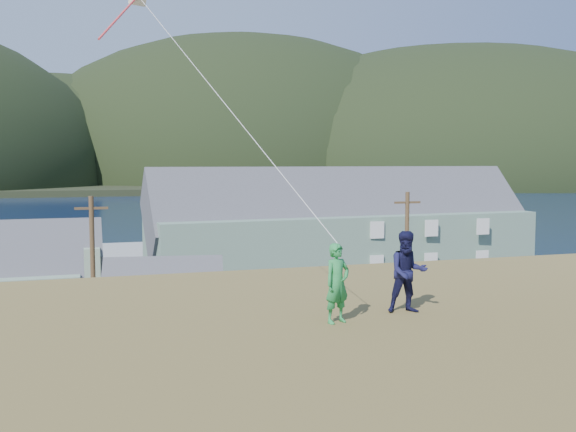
# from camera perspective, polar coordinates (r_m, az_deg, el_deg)

# --- Properties ---
(ground) EXTENTS (900.00, 900.00, 0.00)m
(ground) POSITION_cam_1_polar(r_m,az_deg,el_deg) (33.37, -9.14, -13.56)
(ground) COLOR #0A1638
(ground) RESTS_ON ground
(grass_strip) EXTENTS (110.00, 8.00, 0.10)m
(grass_strip) POSITION_cam_1_polar(r_m,az_deg,el_deg) (31.47, -8.64, -14.60)
(grass_strip) COLOR #4C3D19
(grass_strip) RESTS_ON ground
(waterfront_lot) EXTENTS (72.00, 36.00, 0.12)m
(waterfront_lot) POSITION_cam_1_polar(r_m,az_deg,el_deg) (49.69, -11.78, -7.39)
(waterfront_lot) COLOR #28282B
(waterfront_lot) RESTS_ON ground
(wharf) EXTENTS (26.00, 14.00, 0.90)m
(wharf) POSITION_cam_1_polar(r_m,az_deg,el_deg) (72.14, -18.16, -3.42)
(wharf) COLOR gray
(wharf) RESTS_ON ground
(far_shore) EXTENTS (900.00, 320.00, 2.00)m
(far_shore) POSITION_cam_1_polar(r_m,az_deg,el_deg) (361.56, -16.14, 3.13)
(far_shore) COLOR black
(far_shore) RESTS_ON ground
(far_hills) EXTENTS (760.00, 265.00, 143.00)m
(far_hills) POSITION_cam_1_polar(r_m,az_deg,el_deg) (313.43, -9.51, 3.20)
(far_hills) COLOR black
(far_hills) RESTS_ON ground
(lodge) EXTENTS (35.06, 11.87, 12.14)m
(lodge) POSITION_cam_1_polar(r_m,az_deg,el_deg) (57.29, 4.97, -1.03)
(lodge) COLOR slate
(lodge) RESTS_ON waterfront_lot
(shed_palegreen_near) EXTENTS (8.55, 5.44, 6.13)m
(shed_palegreen_near) POSITION_cam_1_polar(r_m,az_deg,el_deg) (47.27, -22.81, -5.50)
(shed_palegreen_near) COLOR gray
(shed_palegreen_near) RESTS_ON waterfront_lot
(shed_white) EXTENTS (7.75, 5.70, 5.69)m
(shed_white) POSITION_cam_1_polar(r_m,az_deg,el_deg) (39.61, -10.99, -7.34)
(shed_white) COLOR beige
(shed_white) RESTS_ON waterfront_lot
(shed_palegreen_far) EXTENTS (10.02, 5.83, 6.67)m
(shed_palegreen_far) POSITION_cam_1_polar(r_m,az_deg,el_deg) (59.66, -20.96, -3.14)
(shed_palegreen_far) COLOR gray
(shed_palegreen_far) RESTS_ON waterfront_lot
(utility_poles) EXTENTS (30.65, 0.24, 9.41)m
(utility_poles) POSITION_cam_1_polar(r_m,az_deg,el_deg) (33.44, -15.30, -5.51)
(utility_poles) COLOR #47331E
(utility_poles) RESTS_ON waterfront_lot
(parked_cars) EXTENTS (24.13, 11.01, 1.45)m
(parked_cars) POSITION_cam_1_polar(r_m,az_deg,el_deg) (50.89, -21.78, -6.48)
(parked_cars) COLOR black
(parked_cars) RESTS_ON waterfront_lot
(kite_flyer_green) EXTENTS (0.70, 0.57, 1.64)m
(kite_flyer_green) POSITION_cam_1_polar(r_m,az_deg,el_deg) (13.19, 4.40, -5.98)
(kite_flyer_green) COLOR #24853F
(kite_flyer_green) RESTS_ON hillside
(kite_flyer_navy) EXTENTS (0.99, 0.83, 1.79)m
(kite_flyer_navy) POSITION_cam_1_polar(r_m,az_deg,el_deg) (14.27, 10.60, -4.91)
(kite_flyer_navy) COLOR #131336
(kite_flyer_navy) RESTS_ON hillside
(kite_rig) EXTENTS (2.29, 4.40, 11.08)m
(kite_rig) POSITION_cam_1_polar(r_m,az_deg,el_deg) (20.55, -13.20, 18.04)
(kite_rig) COLOR beige
(kite_rig) RESTS_ON ground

